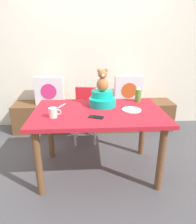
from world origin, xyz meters
TOP-DOWN VIEW (x-y plane):
  - ground_plane at (0.00, 0.00)m, footprint 8.00×8.00m
  - back_wall at (0.00, 1.45)m, footprint 4.40×0.10m
  - window_bench at (0.00, 1.18)m, footprint 2.60×0.44m
  - pillow_floral_left at (-0.71, 1.15)m, footprint 0.44×0.15m
  - pillow_floral_right at (0.55, 1.15)m, footprint 0.44×0.15m
  - book_stack at (-0.06, 1.18)m, footprint 0.20×0.14m
  - dining_table at (0.00, 0.00)m, footprint 1.35×0.85m
  - highchair at (-0.15, 0.74)m, footprint 0.37×0.49m
  - infant_seat_teal at (0.05, 0.19)m, footprint 0.30×0.33m
  - teddy_bear at (0.05, 0.19)m, footprint 0.13×0.12m
  - ketchup_bottle at (0.49, 0.29)m, footprint 0.07×0.07m
  - coffee_mug at (-0.44, -0.16)m, footprint 0.12×0.08m
  - dinner_plate_near at (0.35, -0.01)m, footprint 0.20×0.20m
  - cell_phone at (-0.04, -0.18)m, footprint 0.16×0.11m
  - table_fork at (-0.40, 0.18)m, footprint 0.08×0.16m

SIDE VIEW (x-z plane):
  - ground_plane at x=0.00m, z-range 0.00..0.00m
  - window_bench at x=0.00m, z-range 0.00..0.46m
  - book_stack at x=-0.06m, z-range 0.46..0.55m
  - highchair at x=-0.15m, z-range 0.13..0.92m
  - dining_table at x=0.00m, z-range 0.27..1.01m
  - pillow_floral_left at x=-0.71m, z-range 0.46..0.90m
  - pillow_floral_right at x=0.55m, z-range 0.46..0.90m
  - table_fork at x=-0.40m, z-range 0.74..0.75m
  - cell_phone at x=-0.04m, z-range 0.74..0.75m
  - dinner_plate_near at x=0.35m, z-range 0.74..0.75m
  - coffee_mug at x=-0.44m, z-range 0.74..0.84m
  - infant_seat_teal at x=0.05m, z-range 0.73..0.89m
  - ketchup_bottle at x=0.49m, z-range 0.73..0.92m
  - teddy_bear at x=0.05m, z-range 0.89..1.14m
  - back_wall at x=0.00m, z-range 0.00..2.60m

